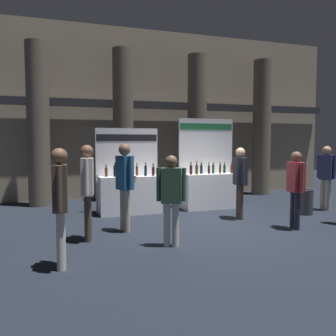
% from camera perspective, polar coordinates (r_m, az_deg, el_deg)
% --- Properties ---
extents(ground_plane, '(26.94, 26.94, 0.00)m').
position_cam_1_polar(ground_plane, '(8.17, 6.70, -9.00)').
color(ground_plane, black).
extents(hall_colonnade, '(13.47, 1.38, 5.64)m').
position_cam_1_polar(hall_colonnade, '(12.09, -2.03, 8.17)').
color(hall_colonnade, gray).
rests_on(hall_colonnade, ground_plane).
extents(exhibitor_booth_0, '(1.68, 0.72, 2.23)m').
position_cam_1_polar(exhibitor_booth_0, '(9.29, -6.21, -3.72)').
color(exhibitor_booth_0, white).
rests_on(exhibitor_booth_0, ground_plane).
extents(exhibitor_booth_1, '(1.66, 0.66, 2.53)m').
position_cam_1_polar(exhibitor_booth_1, '(10.04, 6.79, -2.94)').
color(exhibitor_booth_1, white).
rests_on(exhibitor_booth_1, ground_plane).
extents(trash_bin, '(0.36, 0.36, 0.64)m').
position_cam_1_polar(trash_bin, '(9.79, 21.40, -5.16)').
color(trash_bin, '#38383D').
rests_on(trash_bin, ground_plane).
extents(visitor_0, '(0.28, 0.58, 1.81)m').
position_cam_1_polar(visitor_0, '(6.78, -12.89, -2.44)').
color(visitor_0, '#47382D').
rests_on(visitor_0, ground_plane).
extents(visitor_2, '(0.37, 0.46, 1.75)m').
position_cam_1_polar(visitor_2, '(10.55, 24.20, -0.61)').
color(visitor_2, '#ADA393').
rests_on(visitor_2, ground_plane).
extents(visitor_3, '(0.24, 0.54, 1.78)m').
position_cam_1_polar(visitor_3, '(5.38, -17.04, -4.61)').
color(visitor_3, silver).
rests_on(visitor_3, ground_plane).
extents(visitor_4, '(0.35, 0.47, 1.83)m').
position_cam_1_polar(visitor_4, '(7.34, -7.01, -1.84)').
color(visitor_4, '#ADA393').
rests_on(visitor_4, ground_plane).
extents(visitor_5, '(0.33, 0.55, 1.73)m').
position_cam_1_polar(visitor_5, '(8.69, 11.57, -1.30)').
color(visitor_5, '#47382D').
rests_on(visitor_5, ground_plane).
extents(visitor_6, '(0.28, 0.52, 1.67)m').
position_cam_1_polar(visitor_6, '(7.98, 19.95, -2.34)').
color(visitor_6, '#23232D').
rests_on(visitor_6, ground_plane).
extents(visitor_7, '(0.50, 0.32, 1.63)m').
position_cam_1_polar(visitor_7, '(6.25, 0.53, -4.12)').
color(visitor_7, silver).
rests_on(visitor_7, ground_plane).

